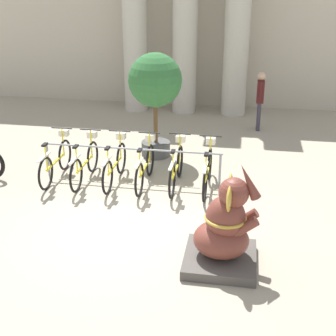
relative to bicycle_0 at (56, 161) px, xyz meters
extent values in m
plane|color=#9E937F|center=(2.05, -1.82, -0.42)|extent=(60.00, 60.00, 0.00)
cube|color=#BCB29E|center=(2.05, 6.78, 2.58)|extent=(20.00, 0.20, 6.00)
cylinder|color=#BCB7A8|center=(0.46, 5.78, 2.08)|extent=(0.77, 0.77, 5.00)
cylinder|color=#BCB7A8|center=(2.05, 5.78, 2.08)|extent=(0.77, 0.77, 5.00)
cylinder|color=#BCB7A8|center=(3.64, 5.78, 2.08)|extent=(0.77, 0.77, 5.00)
cylinder|color=gray|center=(-0.25, 0.13, -0.04)|extent=(0.05, 0.05, 0.75)
cylinder|color=gray|center=(3.59, 0.13, -0.04)|extent=(0.05, 0.05, 0.75)
cylinder|color=gray|center=(1.67, 0.13, 0.33)|extent=(3.94, 0.04, 0.04)
torus|color=black|center=(0.00, 0.51, -0.06)|extent=(0.05, 0.71, 0.71)
torus|color=black|center=(0.00, -0.58, -0.06)|extent=(0.05, 0.71, 0.71)
cube|color=yellow|center=(0.00, -0.04, -0.01)|extent=(0.04, 0.99, 0.04)
cube|color=silver|center=(0.00, -0.58, 0.31)|extent=(0.06, 0.60, 0.03)
cylinder|color=yellow|center=(0.00, -0.48, 0.23)|extent=(0.03, 0.03, 0.59)
cube|color=black|center=(0.00, -0.48, 0.55)|extent=(0.08, 0.18, 0.04)
cylinder|color=yellow|center=(0.00, 0.47, 0.27)|extent=(0.03, 0.03, 0.66)
cylinder|color=black|center=(0.00, 0.47, 0.60)|extent=(0.48, 0.03, 0.03)
cube|color=silver|center=(0.00, 0.57, 0.46)|extent=(0.20, 0.16, 0.14)
torus|color=black|center=(0.67, 0.51, -0.06)|extent=(0.05, 0.71, 0.71)
torus|color=black|center=(0.67, -0.58, -0.06)|extent=(0.05, 0.71, 0.71)
cube|color=yellow|center=(0.67, -0.04, -0.01)|extent=(0.04, 0.99, 0.04)
cube|color=silver|center=(0.67, -0.58, 0.31)|extent=(0.06, 0.60, 0.03)
cylinder|color=yellow|center=(0.67, -0.48, 0.23)|extent=(0.03, 0.03, 0.59)
cube|color=black|center=(0.67, -0.48, 0.55)|extent=(0.08, 0.18, 0.04)
cylinder|color=yellow|center=(0.67, 0.47, 0.27)|extent=(0.03, 0.03, 0.66)
cylinder|color=black|center=(0.67, 0.47, 0.60)|extent=(0.48, 0.03, 0.03)
cube|color=silver|center=(0.67, 0.57, 0.46)|extent=(0.20, 0.16, 0.14)
torus|color=black|center=(1.34, 0.53, -0.06)|extent=(0.05, 0.71, 0.71)
torus|color=black|center=(1.34, -0.57, -0.06)|extent=(0.05, 0.71, 0.71)
cube|color=yellow|center=(1.34, -0.02, -0.01)|extent=(0.04, 0.99, 0.04)
cube|color=silver|center=(1.34, -0.57, 0.31)|extent=(0.06, 0.60, 0.03)
cylinder|color=yellow|center=(1.34, -0.47, 0.23)|extent=(0.03, 0.03, 0.59)
cube|color=black|center=(1.34, -0.47, 0.55)|extent=(0.08, 0.18, 0.04)
cylinder|color=yellow|center=(1.34, 0.49, 0.27)|extent=(0.03, 0.03, 0.66)
cylinder|color=black|center=(1.34, 0.49, 0.60)|extent=(0.48, 0.03, 0.03)
cube|color=silver|center=(1.34, 0.59, 0.46)|extent=(0.20, 0.16, 0.14)
torus|color=black|center=(2.00, 0.52, -0.06)|extent=(0.05, 0.71, 0.71)
torus|color=black|center=(2.00, -0.57, -0.06)|extent=(0.05, 0.71, 0.71)
cube|color=yellow|center=(2.00, -0.02, -0.01)|extent=(0.04, 0.99, 0.04)
cube|color=silver|center=(2.00, -0.57, 0.31)|extent=(0.06, 0.60, 0.03)
cylinder|color=yellow|center=(2.00, -0.47, 0.23)|extent=(0.03, 0.03, 0.59)
cube|color=black|center=(2.00, -0.47, 0.55)|extent=(0.08, 0.18, 0.04)
cylinder|color=yellow|center=(2.00, 0.48, 0.27)|extent=(0.03, 0.03, 0.66)
cylinder|color=black|center=(2.00, 0.48, 0.60)|extent=(0.48, 0.03, 0.03)
cube|color=silver|center=(2.00, 0.58, 0.46)|extent=(0.20, 0.16, 0.14)
torus|color=black|center=(2.67, 0.56, -0.06)|extent=(0.05, 0.71, 0.71)
torus|color=black|center=(2.67, -0.53, -0.06)|extent=(0.05, 0.71, 0.71)
cube|color=yellow|center=(2.67, 0.02, -0.01)|extent=(0.04, 0.99, 0.04)
cube|color=silver|center=(2.67, -0.53, 0.31)|extent=(0.06, 0.60, 0.03)
cylinder|color=yellow|center=(2.67, -0.43, 0.23)|extent=(0.03, 0.03, 0.59)
cube|color=black|center=(2.67, -0.43, 0.55)|extent=(0.08, 0.18, 0.04)
cylinder|color=yellow|center=(2.67, 0.52, 0.27)|extent=(0.03, 0.03, 0.66)
cylinder|color=black|center=(2.67, 0.52, 0.60)|extent=(0.48, 0.03, 0.03)
cube|color=silver|center=(2.67, 0.62, 0.46)|extent=(0.20, 0.16, 0.14)
torus|color=black|center=(3.34, 0.52, -0.06)|extent=(0.05, 0.71, 0.71)
torus|color=black|center=(3.34, -0.57, -0.06)|extent=(0.05, 0.71, 0.71)
cube|color=yellow|center=(3.34, -0.02, -0.01)|extent=(0.04, 0.99, 0.04)
cube|color=silver|center=(3.34, -0.57, 0.31)|extent=(0.06, 0.60, 0.03)
cylinder|color=yellow|center=(3.34, -0.47, 0.23)|extent=(0.03, 0.03, 0.59)
cube|color=black|center=(3.34, -0.47, 0.55)|extent=(0.08, 0.18, 0.04)
cylinder|color=yellow|center=(3.34, 0.48, 0.27)|extent=(0.03, 0.03, 0.66)
cylinder|color=black|center=(3.34, 0.48, 0.60)|extent=(0.48, 0.03, 0.03)
cube|color=silver|center=(3.34, 0.58, 0.46)|extent=(0.20, 0.16, 0.14)
cube|color=#4C4742|center=(3.79, -2.71, -0.34)|extent=(1.12, 1.12, 0.16)
ellipsoid|color=brown|center=(3.79, -2.71, 0.02)|extent=(0.87, 0.76, 0.56)
ellipsoid|color=brown|center=(3.84, -2.71, 0.40)|extent=(0.61, 0.56, 0.71)
sphere|color=brown|center=(3.94, -2.71, 0.83)|extent=(0.46, 0.46, 0.46)
ellipsoid|color=#B79333|center=(3.88, -2.48, 0.83)|extent=(0.08, 0.33, 0.39)
ellipsoid|color=#B79333|center=(3.88, -2.94, 0.83)|extent=(0.08, 0.33, 0.39)
cone|color=brown|center=(4.15, -2.71, 1.03)|extent=(0.39, 0.16, 0.58)
cylinder|color=brown|center=(4.12, -2.58, 0.33)|extent=(0.45, 0.15, 0.40)
cylinder|color=brown|center=(4.12, -2.84, 0.33)|extent=(0.45, 0.15, 0.40)
torus|color=#B79333|center=(3.84, -2.71, 0.40)|extent=(0.64, 0.64, 0.05)
cylinder|color=#383342|center=(4.42, 4.32, -0.01)|extent=(0.11, 0.11, 0.82)
cylinder|color=#383342|center=(4.42, 4.15, -0.01)|extent=(0.11, 0.11, 0.82)
cube|color=#4C1919|center=(4.42, 4.24, 0.71)|extent=(0.20, 0.32, 0.62)
sphere|color=tan|center=(4.42, 4.24, 1.15)|extent=(0.22, 0.22, 0.22)
cylinder|color=#4C1919|center=(4.42, 4.44, 0.74)|extent=(0.07, 0.07, 0.56)
cylinder|color=#4C1919|center=(4.42, 4.04, 0.74)|extent=(0.07, 0.07, 0.56)
cylinder|color=#4C4C4C|center=(1.89, 1.74, -0.24)|extent=(0.71, 0.71, 0.36)
cylinder|color=brown|center=(1.89, 1.74, 0.46)|extent=(0.10, 0.10, 1.03)
sphere|color=#2D6633|center=(1.89, 1.74, 1.48)|extent=(1.28, 1.28, 1.28)
camera|label=1|loc=(4.03, -8.98, 3.84)|focal=50.00mm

